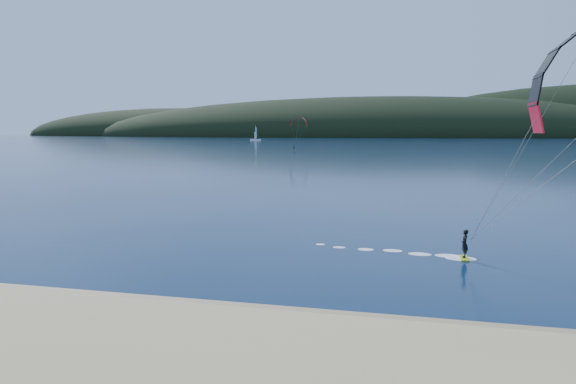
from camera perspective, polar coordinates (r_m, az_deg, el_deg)
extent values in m
plane|color=#071B35|center=(21.15, -13.15, -16.60)|extent=(1800.00, 1800.00, 0.00)
cube|color=#977B57|center=(24.94, -8.42, -12.69)|extent=(220.00, 2.50, 0.10)
ellipsoid|color=black|center=(739.69, 8.96, 5.99)|extent=(840.00, 280.00, 110.00)
ellipsoid|color=black|center=(887.12, -12.59, 6.02)|extent=(520.00, 220.00, 90.00)
cube|color=#B6CA17|center=(36.06, 18.70, -6.87)|extent=(0.53, 1.52, 0.09)
imported|color=black|center=(35.85, 18.76, -5.38)|extent=(0.47, 0.69, 1.85)
cylinder|color=gray|center=(32.80, 25.36, 1.35)|extent=(0.02, 0.02, 11.71)
cube|color=#B6CA17|center=(223.97, 0.70, 4.61)|extent=(0.96, 1.53, 0.08)
imported|color=black|center=(223.94, 0.70, 4.84)|extent=(0.95, 1.06, 1.79)
cylinder|color=gray|center=(220.26, 0.96, 6.12)|extent=(0.02, 0.02, 11.50)
cube|color=white|center=(442.41, -3.57, 5.70)|extent=(9.19, 3.86, 1.56)
cylinder|color=white|center=(442.34, -3.58, 6.50)|extent=(0.22, 0.22, 12.27)
cube|color=white|center=(443.82, -3.51, 6.50)|extent=(0.39, 2.89, 8.92)
cube|color=white|center=(440.64, -3.64, 6.20)|extent=(0.31, 2.22, 5.58)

